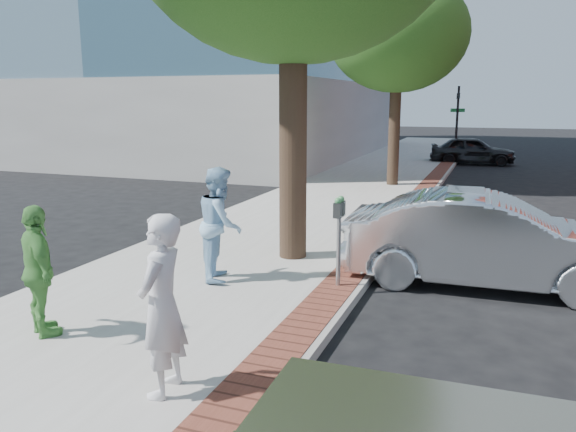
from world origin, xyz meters
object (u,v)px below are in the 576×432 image
at_px(parking_meter, 339,223).
at_px(person_officer, 221,223).
at_px(person_gray, 162,306).
at_px(person_green, 39,271).
at_px(sedan_silver, 488,241).
at_px(bg_car, 472,150).

relative_size(parking_meter, person_officer, 0.78).
distance_m(person_gray, person_green, 2.37).
height_order(parking_meter, sedan_silver, parking_meter).
xyz_separation_m(parking_meter, person_gray, (-0.76, -3.92, -0.11)).
bearing_deg(parking_meter, bg_car, 87.01).
bearing_deg(parking_meter, person_officer, -170.94).
xyz_separation_m(person_gray, bg_car, (1.84, 24.46, -0.41)).
distance_m(person_gray, sedan_silver, 6.05).
relative_size(person_gray, bg_car, 0.47).
xyz_separation_m(person_gray, sedan_silver, (3.01, 5.24, -0.30)).
distance_m(person_green, sedan_silver, 6.97).
relative_size(sedan_silver, bg_car, 1.20).
distance_m(parking_meter, person_green, 4.43).
relative_size(person_green, bg_car, 0.42).
bearing_deg(person_officer, bg_car, -29.92).
height_order(parking_meter, bg_car, parking_meter).
xyz_separation_m(person_gray, person_officer, (-1.20, 3.61, 0.01)).
bearing_deg(person_officer, person_gray, 176.74).
distance_m(sedan_silver, bg_car, 19.25).
xyz_separation_m(parking_meter, person_green, (-3.03, -3.23, -0.20)).
bearing_deg(person_green, parking_meter, -99.95).
distance_m(person_green, bg_car, 24.13).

